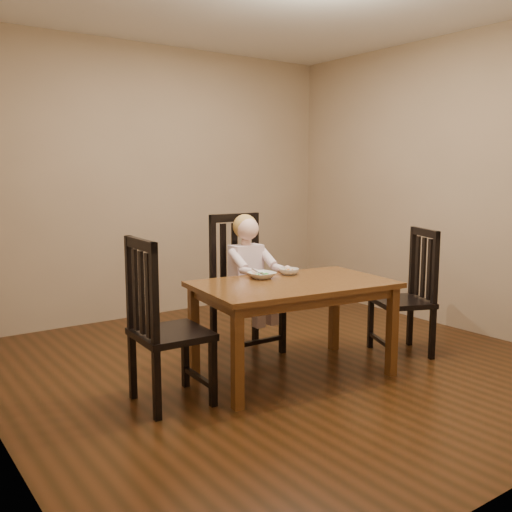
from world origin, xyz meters
TOP-DOWN VIEW (x-y plane):
  - room at (0.00, 0.00)m, footprint 4.01×4.01m
  - dining_table at (-0.05, -0.24)m, footprint 1.46×0.98m
  - chair_child at (0.00, 0.47)m, footprint 0.49×0.47m
  - chair_left at (-1.04, -0.17)m, footprint 0.46×0.48m
  - chair_right at (1.02, -0.38)m, footprint 0.56×0.57m
  - toddler at (0.00, 0.41)m, footprint 0.35×0.43m
  - bowl_peas at (-0.15, -0.00)m, footprint 0.20×0.20m
  - bowl_veg at (0.11, 0.01)m, footprint 0.18×0.18m
  - fork at (-0.20, -0.02)m, footprint 0.05×0.13m

SIDE VIEW (x-z plane):
  - chair_right at x=1.02m, z-range -0.02..0.99m
  - chair_left at x=-1.04m, z-range -0.02..1.04m
  - chair_child at x=0.00m, z-range -0.02..1.10m
  - dining_table at x=-0.05m, z-range 0.26..0.95m
  - toddler at x=0.00m, z-range 0.39..0.98m
  - bowl_peas at x=-0.15m, z-range 0.69..0.73m
  - bowl_veg at x=0.11m, z-range 0.69..0.73m
  - fork at x=-0.20m, z-range 0.70..0.76m
  - room at x=0.00m, z-range 0.00..2.71m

